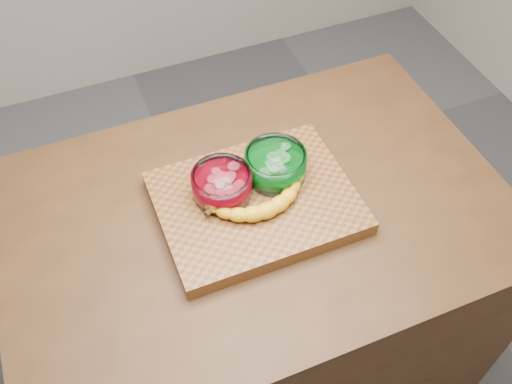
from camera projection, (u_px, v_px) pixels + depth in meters
name	position (u px, v px, depth m)	size (l,w,h in m)	color
ground	(256.00, 363.00, 2.04)	(3.50, 3.50, 0.00)	#58585C
counter	(256.00, 302.00, 1.69)	(1.20, 0.80, 0.90)	#472A15
cutting_board	(256.00, 203.00, 1.33)	(0.45, 0.35, 0.04)	brown
bowl_red	(222.00, 184.00, 1.30)	(0.14, 0.14, 0.06)	white
bowl_green	(275.00, 165.00, 1.33)	(0.14, 0.14, 0.07)	white
banana	(260.00, 200.00, 1.29)	(0.28, 0.13, 0.04)	gold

